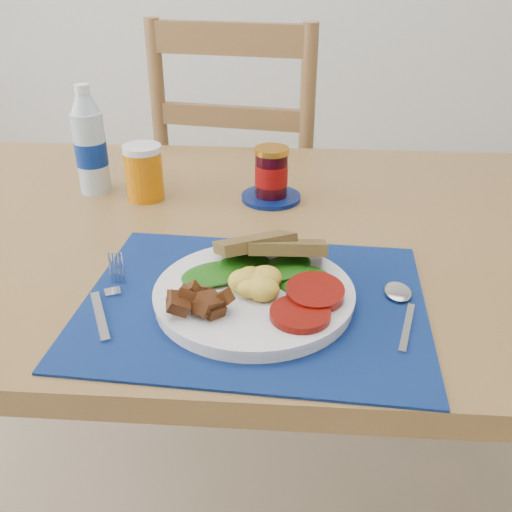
% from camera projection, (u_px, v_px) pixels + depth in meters
% --- Properties ---
extents(table, '(1.40, 0.90, 0.75)m').
position_uv_depth(table, '(233.00, 265.00, 1.07)').
color(table, brown).
rests_on(table, ground).
extents(chair_far, '(0.53, 0.51, 1.26)m').
position_uv_depth(chair_far, '(243.00, 162.00, 1.70)').
color(chair_far, brown).
rests_on(chair_far, ground).
extents(placemat, '(0.50, 0.40, 0.00)m').
position_uv_depth(placemat, '(254.00, 302.00, 0.81)').
color(placemat, black).
rests_on(placemat, table).
extents(breakfast_plate, '(0.28, 0.28, 0.07)m').
position_uv_depth(breakfast_plate, '(250.00, 290.00, 0.79)').
color(breakfast_plate, silver).
rests_on(breakfast_plate, placemat).
extents(fork, '(0.06, 0.17, 0.00)m').
position_uv_depth(fork, '(108.00, 300.00, 0.80)').
color(fork, '#B2B5BA').
rests_on(fork, placemat).
extents(spoon, '(0.04, 0.16, 0.00)m').
position_uv_depth(spoon, '(401.00, 304.00, 0.79)').
color(spoon, '#B2B5BA').
rests_on(spoon, placemat).
extents(water_bottle, '(0.06, 0.06, 0.22)m').
position_uv_depth(water_bottle, '(90.00, 146.00, 1.13)').
color(water_bottle, '#ADBFCC').
rests_on(water_bottle, table).
extents(juice_glass, '(0.07, 0.07, 0.10)m').
position_uv_depth(juice_glass, '(144.00, 174.00, 1.11)').
color(juice_glass, '#C26805').
rests_on(juice_glass, table).
extents(jam_on_saucer, '(0.12, 0.12, 0.11)m').
position_uv_depth(jam_on_saucer, '(271.00, 177.00, 1.11)').
color(jam_on_saucer, '#051654').
rests_on(jam_on_saucer, table).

